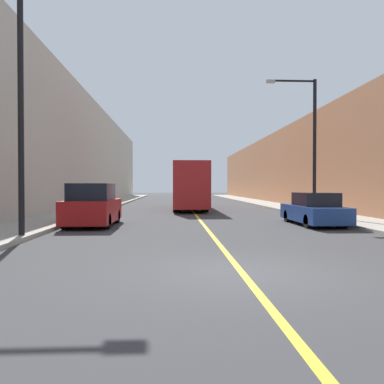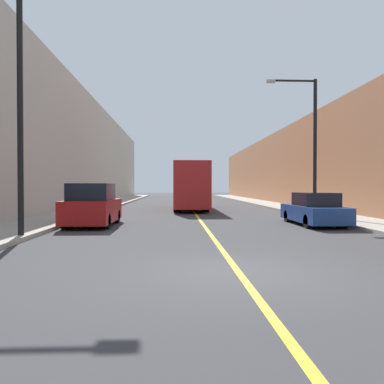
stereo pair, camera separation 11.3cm
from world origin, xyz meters
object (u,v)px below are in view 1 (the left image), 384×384
car_right_near (314,210)px  bus (189,186)px  street_lamp_right (310,138)px  street_lamp_left (28,95)px  parked_suv_left (93,207)px

car_right_near → bus: bearing=113.9°
car_right_near → street_lamp_right: (1.16, 3.66, 3.96)m
bus → street_lamp_left: bearing=-110.4°
bus → parked_suv_left: 13.36m
bus → street_lamp_right: 11.32m
street_lamp_right → parked_suv_left: bearing=-162.7°
parked_suv_left → street_lamp_left: (-1.25, -4.41, 4.08)m
parked_suv_left → street_lamp_left: 6.13m
bus → street_lamp_left: (-6.24, -16.76, 3.08)m
bus → car_right_near: size_ratio=2.31×
bus → parked_suv_left: bus is taller
parked_suv_left → street_lamp_right: 12.76m
bus → street_lamp_right: street_lamp_right is taller
street_lamp_left → street_lamp_right: size_ratio=1.08×
car_right_near → street_lamp_right: street_lamp_right is taller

